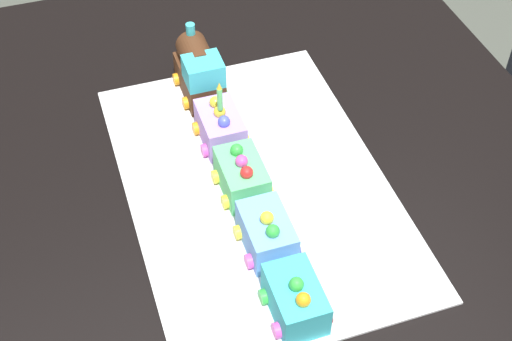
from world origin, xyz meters
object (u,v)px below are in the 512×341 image
Objects in this scene: cake_locomotive at (199,72)px; cake_car_flatbed_sky_blue at (267,233)px; dining_table at (288,250)px; cake_car_gondola_turquoise at (296,299)px; cake_car_caboose_lavender at (220,127)px; birthday_candle at (220,97)px; cake_car_hopper_mint_green at (242,176)px.

cake_car_flatbed_sky_blue is at bearing -0.00° from cake_locomotive.
cake_locomotive is (-0.30, -0.06, 0.16)m from dining_table.
cake_car_gondola_turquoise is (0.48, -0.00, -0.02)m from cake_locomotive.
cake_locomotive is at bearing 180.00° from cake_car_caboose_lavender.
dining_table is at bearing 19.14° from birthday_candle.
birthday_candle is at bearing -160.86° from dining_table.
cake_car_caboose_lavender is 1.00× the size of cake_car_hopper_mint_green.
dining_table is 0.28m from birthday_candle.
cake_car_hopper_mint_green reaches higher than dining_table.
cake_car_hopper_mint_green is 0.12m from cake_car_flatbed_sky_blue.
cake_car_hopper_mint_green and cake_car_gondola_turquoise have the same top height.
cake_locomotive is 1.40× the size of cake_car_hopper_mint_green.
cake_car_caboose_lavender is 1.00× the size of cake_car_gondola_turquoise.
cake_car_hopper_mint_green is (0.25, -0.00, -0.02)m from cake_locomotive.
birthday_candle is at bearing -180.00° from cake_car_gondola_turquoise.
cake_car_caboose_lavender and cake_car_hopper_mint_green have the same top height.
cake_car_gondola_turquoise is 0.36m from birthday_candle.
cake_car_flatbed_sky_blue reaches higher than dining_table.
birthday_candle is (0.13, -0.00, 0.05)m from cake_locomotive.
cake_car_hopper_mint_green is 0.13m from birthday_candle.
cake_car_flatbed_sky_blue is (0.12, 0.00, -0.00)m from cake_car_hopper_mint_green.
birthday_candle reaches higher than cake_car_hopper_mint_green.
birthday_candle is at bearing -180.00° from cake_car_flatbed_sky_blue.
dining_table is 14.00× the size of cake_car_flatbed_sky_blue.
dining_table is 10.00× the size of cake_locomotive.
dining_table is 0.16m from cake_car_flatbed_sky_blue.
cake_car_caboose_lavender is (0.13, -0.00, -0.02)m from cake_locomotive.
cake_car_gondola_turquoise is (0.18, -0.06, 0.14)m from dining_table.
cake_car_caboose_lavender is 1.84× the size of birthday_candle.
cake_car_gondola_turquoise is (0.24, 0.00, -0.00)m from cake_car_hopper_mint_green.
cake_car_hopper_mint_green is at bearing 180.00° from cake_car_gondola_turquoise.
cake_locomotive is 0.14m from birthday_candle.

